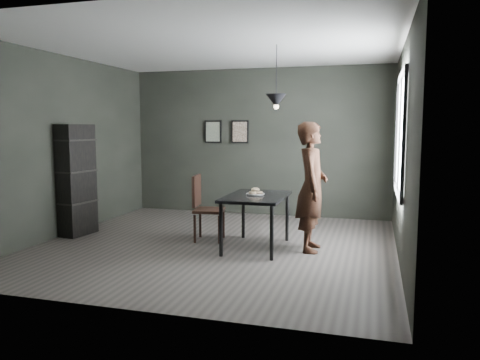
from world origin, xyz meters
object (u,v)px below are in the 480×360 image
(white_plate, at_px, (255,195))
(wood_chair, at_px, (204,203))
(shelf_unit, at_px, (76,180))
(pendant_lamp, at_px, (276,101))
(woman, at_px, (312,187))
(cafe_table, at_px, (256,201))

(white_plate, distance_m, wood_chair, 0.90)
(shelf_unit, xyz_separation_m, pendant_lamp, (3.17, 0.07, 1.18))
(pendant_lamp, bearing_deg, shelf_unit, -178.75)
(shelf_unit, distance_m, pendant_lamp, 3.38)
(white_plate, height_order, wood_chair, wood_chair)
(woman, relative_size, shelf_unit, 1.02)
(white_plate, relative_size, shelf_unit, 0.13)
(pendant_lamp, bearing_deg, white_plate, -164.29)
(shelf_unit, relative_size, pendant_lamp, 2.01)
(wood_chair, relative_size, pendant_lamp, 1.14)
(white_plate, bearing_deg, woman, 5.51)
(cafe_table, height_order, wood_chair, wood_chair)
(shelf_unit, bearing_deg, wood_chair, 12.79)
(woman, relative_size, pendant_lamp, 2.04)
(wood_chair, height_order, pendant_lamp, pendant_lamp)
(white_plate, xyz_separation_m, woman, (0.77, 0.07, 0.13))
(cafe_table, relative_size, wood_chair, 1.22)
(cafe_table, distance_m, woman, 0.79)
(shelf_unit, height_order, pendant_lamp, pendant_lamp)
(cafe_table, bearing_deg, shelf_unit, 179.39)
(woman, distance_m, shelf_unit, 3.68)
(woman, distance_m, wood_chair, 1.66)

